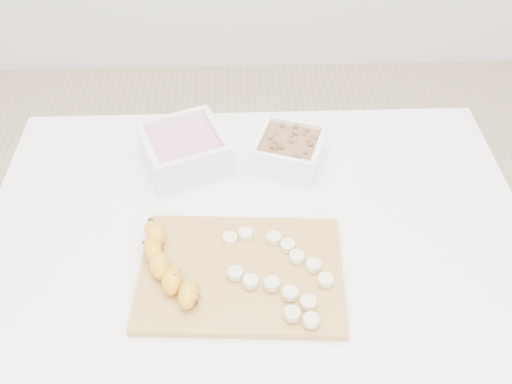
{
  "coord_description": "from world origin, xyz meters",
  "views": [
    {
      "loc": [
        -0.03,
        -0.7,
        1.53
      ],
      "look_at": [
        0.0,
        0.03,
        0.81
      ],
      "focal_mm": 40.0,
      "sensor_mm": 36.0,
      "label": 1
    }
  ],
  "objects_px": {
    "cutting_board": "(241,273)",
    "banana": "(168,265)",
    "bowl_yogurt": "(184,149)",
    "bowl_granola": "(289,150)",
    "table": "(257,260)"
  },
  "relations": [
    {
      "from": "bowl_yogurt",
      "to": "banana",
      "type": "relative_size",
      "value": 1.05
    },
    {
      "from": "table",
      "to": "banana",
      "type": "relative_size",
      "value": 5.24
    },
    {
      "from": "bowl_granola",
      "to": "banana",
      "type": "xyz_separation_m",
      "value": [
        -0.22,
        -0.29,
        0.0
      ]
    },
    {
      "from": "cutting_board",
      "to": "banana",
      "type": "height_order",
      "value": "banana"
    },
    {
      "from": "table",
      "to": "bowl_yogurt",
      "type": "distance_m",
      "value": 0.27
    },
    {
      "from": "cutting_board",
      "to": "banana",
      "type": "bearing_deg",
      "value": 179.45
    },
    {
      "from": "table",
      "to": "cutting_board",
      "type": "relative_size",
      "value": 2.93
    },
    {
      "from": "cutting_board",
      "to": "banana",
      "type": "xyz_separation_m",
      "value": [
        -0.12,
        0.0,
        0.02
      ]
    },
    {
      "from": "banana",
      "to": "cutting_board",
      "type": "bearing_deg",
      "value": -15.62
    },
    {
      "from": "table",
      "to": "banana",
      "type": "height_order",
      "value": "banana"
    },
    {
      "from": "table",
      "to": "banana",
      "type": "bearing_deg",
      "value": -144.04
    },
    {
      "from": "bowl_yogurt",
      "to": "banana",
      "type": "distance_m",
      "value": 0.29
    },
    {
      "from": "bowl_granola",
      "to": "bowl_yogurt",
      "type": "bearing_deg",
      "value": 179.12
    },
    {
      "from": "bowl_yogurt",
      "to": "cutting_board",
      "type": "xyz_separation_m",
      "value": [
        0.11,
        -0.29,
        -0.03
      ]
    },
    {
      "from": "cutting_board",
      "to": "table",
      "type": "bearing_deg",
      "value": 74.76
    }
  ]
}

